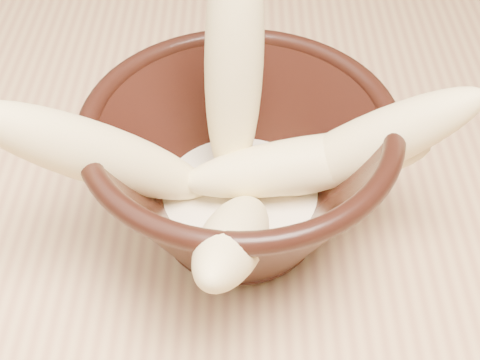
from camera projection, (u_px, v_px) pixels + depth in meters
name	position (u px, v px, depth m)	size (l,w,h in m)	color
bowl	(240.00, 170.00, 0.46)	(0.21, 0.21, 0.11)	black
milk_puddle	(240.00, 198.00, 0.48)	(0.12, 0.12, 0.02)	beige
banana_upright	(234.00, 62.00, 0.43)	(0.04, 0.04, 0.18)	#F3E08F
banana_left	(102.00, 155.00, 0.41)	(0.04, 0.04, 0.18)	#F3E08F
banana_right	(367.00, 145.00, 0.44)	(0.04, 0.04, 0.16)	#F3E08F
banana_across	(307.00, 164.00, 0.45)	(0.04, 0.04, 0.17)	#F3E08F
banana_front	(234.00, 239.00, 0.40)	(0.04, 0.04, 0.14)	#F3E08F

